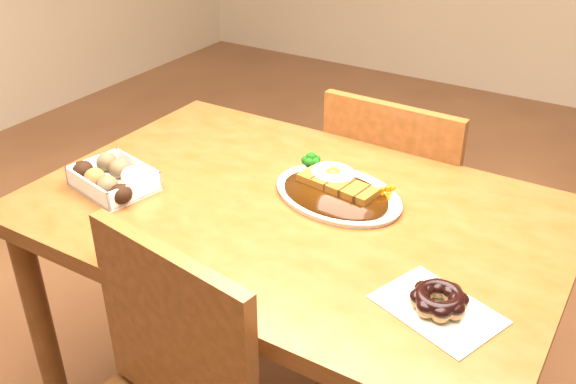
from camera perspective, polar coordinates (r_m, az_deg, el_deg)
The scene contains 5 objects.
table at distance 1.51m, azimuth 0.40°, elevation -4.51°, with size 1.20×0.80×0.75m.
chair_far at distance 1.99m, azimuth 9.96°, elevation -1.74°, with size 0.43×0.43×0.87m.
katsu_curry_plate at distance 1.50m, azimuth 4.37°, elevation 0.18°, with size 0.36×0.29×0.06m.
donut_box at distance 1.58m, azimuth -15.40°, elevation 1.24°, with size 0.22×0.18×0.05m.
pon_de_ring at distance 1.18m, azimuth 13.26°, elevation -9.37°, with size 0.25×0.21×0.04m.
Camera 1 is at (0.65, -1.07, 1.50)m, focal length 40.00 mm.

